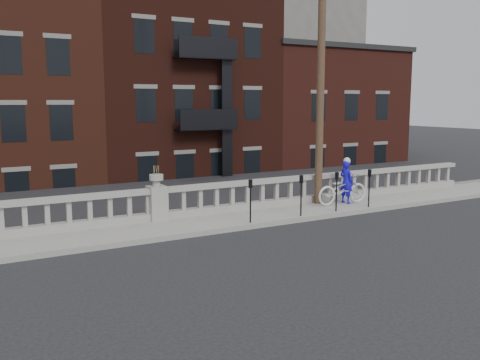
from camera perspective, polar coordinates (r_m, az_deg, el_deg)
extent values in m
plane|color=black|center=(13.88, -2.84, -8.00)|extent=(120.00, 120.00, 0.00)
cube|color=gray|center=(16.49, -7.61, -5.13)|extent=(32.00, 2.20, 0.15)
cube|color=gray|center=(17.31, -8.82, -3.82)|extent=(28.00, 0.34, 0.25)
cube|color=gray|center=(17.16, -8.89, -1.13)|extent=(28.00, 0.34, 0.16)
cube|color=gray|center=(17.23, -8.86, -2.44)|extent=(0.55, 0.55, 1.10)
cylinder|color=gray|center=(17.12, -8.91, -0.31)|extent=(0.24, 0.24, 0.20)
cylinder|color=gray|center=(17.09, -8.92, 0.29)|extent=(0.44, 0.44, 0.18)
cube|color=#605E59|center=(18.38, -9.03, -11.87)|extent=(36.00, 0.50, 5.15)
cube|color=black|center=(39.37, -20.33, -5.54)|extent=(80.00, 44.00, 0.50)
cube|color=#595651|center=(21.84, -17.98, -10.46)|extent=(16.00, 7.00, 4.00)
cube|color=#595651|center=(52.86, 2.16, 8.55)|extent=(14.00, 14.00, 18.00)
cube|color=#36150E|center=(34.03, -9.23, 6.38)|extent=(10.00, 14.00, 15.50)
cube|color=#4C1D17|center=(38.81, 4.81, 4.12)|extent=(10.00, 14.00, 12.00)
cube|color=black|center=(38.83, 4.92, 13.21)|extent=(10.30, 14.30, 0.30)
cylinder|color=#422D1E|center=(19.75, 8.63, 11.92)|extent=(0.28, 0.28, 10.00)
cylinder|color=black|center=(16.67, 1.12, -2.71)|extent=(0.05, 0.05, 1.10)
cube|color=black|center=(16.55, 1.12, -0.40)|extent=(0.10, 0.08, 0.26)
cube|color=black|center=(16.50, 1.20, -0.28)|extent=(0.06, 0.01, 0.08)
cylinder|color=black|center=(17.73, 6.53, -2.08)|extent=(0.05, 0.05, 1.10)
cube|color=black|center=(17.62, 6.56, 0.09)|extent=(0.10, 0.08, 0.26)
cube|color=black|center=(17.58, 6.65, 0.20)|extent=(0.06, 0.01, 0.08)
cylinder|color=black|center=(18.65, 10.24, -1.64)|extent=(0.05, 0.05, 1.10)
cube|color=black|center=(18.54, 10.30, 0.43)|extent=(0.10, 0.08, 0.26)
cube|color=black|center=(18.50, 10.39, 0.53)|extent=(0.06, 0.01, 0.08)
cylinder|color=black|center=(19.64, 13.59, -1.24)|extent=(0.05, 0.05, 1.10)
cube|color=black|center=(19.54, 13.66, 0.73)|extent=(0.10, 0.08, 0.26)
cube|color=black|center=(19.50, 13.76, 0.83)|extent=(0.06, 0.01, 0.08)
imported|color=silver|center=(20.01, 10.85, -0.93)|extent=(2.17, 0.80, 1.13)
imported|color=#170DCC|center=(20.16, 11.27, -0.20)|extent=(0.46, 0.63, 1.60)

